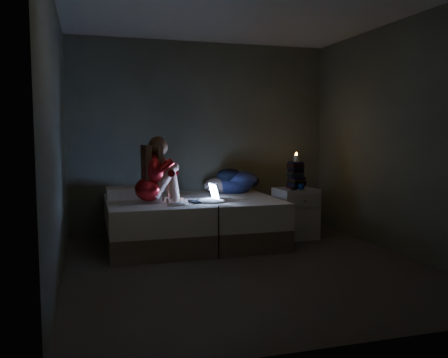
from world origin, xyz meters
name	(u,v)px	position (x,y,z in m)	size (l,w,h in m)	color
floor	(247,266)	(0.00, 0.00, -0.01)	(3.60, 3.80, 0.02)	#4D4846
ceiling	(248,4)	(0.00, 0.00, 2.61)	(3.60, 3.80, 0.02)	silver
wall_back	(202,137)	(0.00, 1.91, 1.30)	(3.60, 0.02, 2.60)	#464B40
wall_front	(350,142)	(0.00, -1.91, 1.30)	(3.60, 0.02, 2.60)	#464B40
wall_left	(56,140)	(-1.81, 0.00, 1.30)	(0.02, 3.80, 2.60)	#464B40
wall_right	(401,138)	(1.81, 0.00, 1.30)	(0.02, 3.80, 2.60)	#464B40
bed	(192,221)	(-0.33, 1.10, 0.28)	(2.04, 1.53, 0.56)	silver
pillow	(126,193)	(-1.10, 1.34, 0.63)	(0.47, 0.33, 0.13)	white
woman	(148,170)	(-0.89, 0.85, 0.94)	(0.47, 0.31, 0.77)	maroon
laptop	(204,192)	(-0.26, 0.77, 0.68)	(0.32, 0.23, 0.23)	black
clothes_pile	(233,180)	(0.33, 1.51, 0.73)	(0.57, 0.45, 0.34)	#17173B
nightstand	(295,213)	(1.02, 1.03, 0.32)	(0.49, 0.43, 0.65)	silver
book_stack	(296,174)	(1.03, 1.04, 0.83)	(0.19, 0.25, 0.36)	black
candle	(296,157)	(1.03, 1.04, 1.05)	(0.07, 0.07, 0.08)	beige
phone	(293,189)	(0.93, 0.92, 0.65)	(0.07, 0.14, 0.01)	black
blue_orb	(300,187)	(1.01, 0.87, 0.69)	(0.08, 0.08, 0.08)	navy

